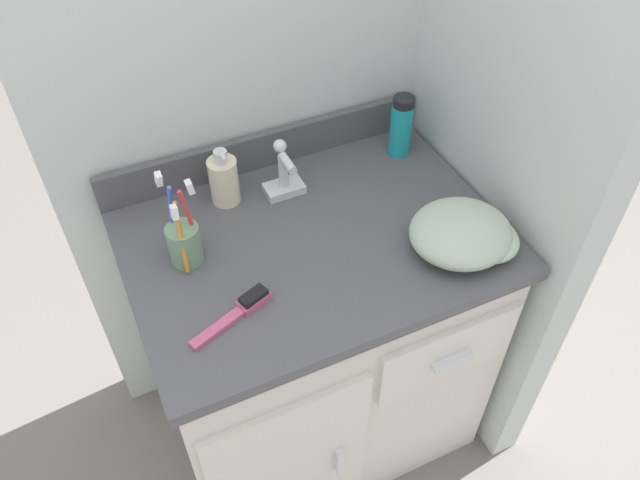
% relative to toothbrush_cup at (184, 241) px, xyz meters
% --- Properties ---
extents(ground_plane, '(6.00, 6.00, 0.00)m').
position_rel_toothbrush_cup_xyz_m(ground_plane, '(0.26, -0.06, -0.83)').
color(ground_plane, slate).
extents(wall_back, '(0.98, 0.08, 2.20)m').
position_rel_toothbrush_cup_xyz_m(wall_back, '(0.26, 0.28, 0.27)').
color(wall_back, silver).
rests_on(wall_back, ground_plane).
extents(wall_right, '(0.08, 0.66, 2.20)m').
position_rel_toothbrush_cup_xyz_m(wall_right, '(0.72, -0.06, 0.27)').
color(wall_right, silver).
rests_on(wall_right, ground_plane).
extents(vanity, '(0.80, 0.59, 0.77)m').
position_rel_toothbrush_cup_xyz_m(vanity, '(0.26, -0.06, -0.42)').
color(vanity, silver).
rests_on(vanity, ground_plane).
extents(backsplash, '(0.80, 0.02, 0.09)m').
position_rel_toothbrush_cup_xyz_m(backsplash, '(0.26, 0.22, -0.01)').
color(backsplash, '#4C4C51').
rests_on(backsplash, vanity).
extents(sink_faucet, '(0.09, 0.09, 0.14)m').
position_rel_toothbrush_cup_xyz_m(sink_faucet, '(0.26, 0.11, -0.01)').
color(sink_faucet, silver).
rests_on(sink_faucet, vanity).
extents(toothbrush_cup, '(0.07, 0.10, 0.20)m').
position_rel_toothbrush_cup_xyz_m(toothbrush_cup, '(0.00, 0.00, 0.00)').
color(toothbrush_cup, gray).
rests_on(toothbrush_cup, vanity).
extents(soap_dispenser, '(0.07, 0.07, 0.14)m').
position_rel_toothbrush_cup_xyz_m(soap_dispenser, '(0.13, 0.14, 0.01)').
color(soap_dispenser, beige).
rests_on(soap_dispenser, vanity).
extents(shaving_cream_can, '(0.05, 0.05, 0.16)m').
position_rel_toothbrush_cup_xyz_m(shaving_cream_can, '(0.58, 0.13, 0.02)').
color(shaving_cream_can, teal).
rests_on(shaving_cream_can, vanity).
extents(hairbrush, '(0.18, 0.09, 0.03)m').
position_rel_toothbrush_cup_xyz_m(hairbrush, '(0.05, -0.18, -0.04)').
color(hairbrush, '#C1517F').
rests_on(hairbrush, vanity).
extents(hand_towel, '(0.22, 0.20, 0.08)m').
position_rel_toothbrush_cup_xyz_m(hand_towel, '(0.54, -0.21, -0.02)').
color(hand_towel, '#A8BCA3').
rests_on(hand_towel, vanity).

